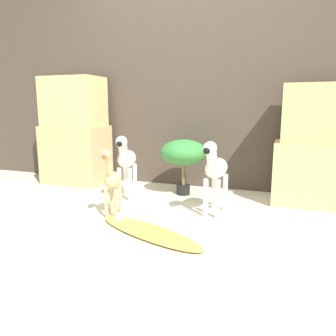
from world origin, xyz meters
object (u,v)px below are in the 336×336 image
(zebra_left, at_px, (126,159))
(giraffe_figurine, at_px, (112,179))
(surfboard, at_px, (147,231))
(potted_palm_front, at_px, (183,154))
(zebra_right, at_px, (215,169))

(zebra_left, height_order, giraffe_figurine, zebra_left)
(giraffe_figurine, xyz_separation_m, surfboard, (0.41, -0.25, -0.29))
(zebra_left, bearing_deg, potted_palm_front, 35.49)
(potted_palm_front, relative_size, surfboard, 0.57)
(zebra_left, bearing_deg, zebra_right, -11.77)
(zebra_right, xyz_separation_m, surfboard, (-0.35, -0.56, -0.36))
(potted_palm_front, bearing_deg, surfboard, -86.02)
(giraffe_figurine, distance_m, surfboard, 0.56)
(zebra_right, xyz_separation_m, potted_palm_front, (-0.42, 0.52, 0.03))
(surfboard, bearing_deg, giraffe_figurine, 148.91)
(zebra_right, bearing_deg, potted_palm_front, 129.44)
(giraffe_figurine, height_order, potted_palm_front, giraffe_figurine)
(giraffe_figurine, height_order, surfboard, giraffe_figurine)
(giraffe_figurine, relative_size, surfboard, 0.57)
(potted_palm_front, xyz_separation_m, surfboard, (0.08, -1.08, -0.40))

